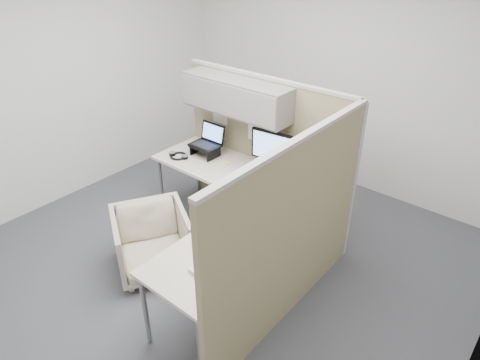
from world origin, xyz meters
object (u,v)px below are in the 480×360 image
Objects in this scene: desk at (233,202)px; monitor_left at (272,150)px; keyboard at (262,193)px; office_chair at (152,239)px.

monitor_left reaches higher than desk.
keyboard is (0.16, 0.21, 0.05)m from desk.
desk is 4.29× the size of monitor_left.
desk is 0.84m from office_chair.
desk is 4.79× the size of keyboard.
keyboard is (0.68, 0.78, 0.40)m from office_chair.
keyboard reaches higher than desk.
desk is 0.27m from keyboard.
office_chair is (-0.52, -0.57, -0.35)m from desk.
desk is 0.64m from monitor_left.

